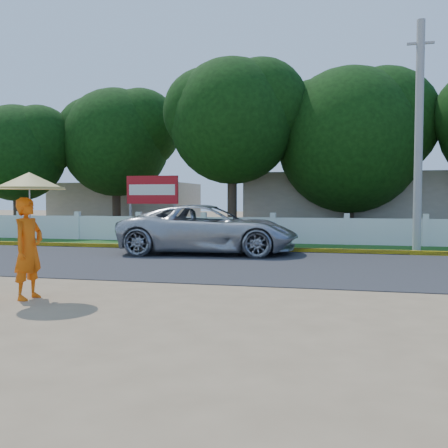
# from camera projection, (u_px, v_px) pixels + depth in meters

# --- Properties ---
(ground) EXTENTS (120.00, 120.00, 0.00)m
(ground) POSITION_uv_depth(u_px,v_px,m) (202.00, 294.00, 10.00)
(ground) COLOR #9E8460
(ground) RESTS_ON ground
(road) EXTENTS (60.00, 7.00, 0.02)m
(road) POSITION_uv_depth(u_px,v_px,m) (243.00, 264.00, 14.38)
(road) COLOR #38383A
(road) RESTS_ON ground
(grass_verge) EXTENTS (60.00, 3.50, 0.03)m
(grass_verge) POSITION_uv_depth(u_px,v_px,m) (268.00, 247.00, 19.49)
(grass_verge) COLOR #2D601E
(grass_verge) RESTS_ON ground
(curb) EXTENTS (40.00, 0.18, 0.16)m
(curb) POSITION_uv_depth(u_px,v_px,m) (262.00, 249.00, 17.83)
(curb) COLOR yellow
(curb) RESTS_ON ground
(fence) EXTENTS (40.00, 0.10, 1.10)m
(fence) POSITION_uv_depth(u_px,v_px,m) (273.00, 231.00, 20.87)
(fence) COLOR silver
(fence) RESTS_ON ground
(building_near) EXTENTS (10.00, 6.00, 3.20)m
(building_near) POSITION_uv_depth(u_px,v_px,m) (345.00, 204.00, 26.77)
(building_near) COLOR #B7AD99
(building_near) RESTS_ON ground
(building_far) EXTENTS (8.00, 5.00, 2.80)m
(building_far) POSITION_uv_depth(u_px,v_px,m) (127.00, 206.00, 30.65)
(building_far) COLOR #B7AD99
(building_far) RESTS_ON ground
(utility_pole) EXTENTS (0.28, 0.28, 8.04)m
(utility_pole) POSITION_uv_depth(u_px,v_px,m) (419.00, 137.00, 17.31)
(utility_pole) COLOR gray
(utility_pole) RESTS_ON ground
(vehicle) EXTENTS (6.32, 3.36, 1.69)m
(vehicle) POSITION_uv_depth(u_px,v_px,m) (209.00, 229.00, 17.15)
(vehicle) COLOR #AAAEB3
(vehicle) RESTS_ON ground
(monk_with_parasol) EXTENTS (1.32, 1.32, 2.40)m
(monk_with_parasol) POSITION_uv_depth(u_px,v_px,m) (29.00, 217.00, 9.40)
(monk_with_parasol) COLOR #DA570B
(monk_with_parasol) RESTS_ON ground
(billboard) EXTENTS (2.50, 0.13, 2.95)m
(billboard) POSITION_uv_depth(u_px,v_px,m) (152.00, 193.00, 23.14)
(billboard) COLOR gray
(billboard) RESTS_ON ground
(tree_row) EXTENTS (38.88, 7.92, 9.46)m
(tree_row) POSITION_uv_depth(u_px,v_px,m) (397.00, 129.00, 22.38)
(tree_row) COLOR #473828
(tree_row) RESTS_ON ground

